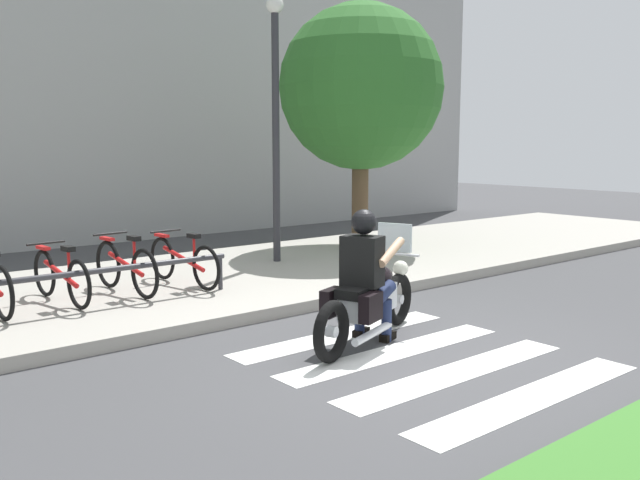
{
  "coord_description": "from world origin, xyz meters",
  "views": [
    {
      "loc": [
        -4.96,
        -4.65,
        2.09
      ],
      "look_at": [
        0.23,
        1.65,
        0.93
      ],
      "focal_mm": 38.23,
      "sensor_mm": 36.0,
      "label": 1
    }
  ],
  "objects_px": {
    "rider": "(366,267)",
    "street_lamp": "(276,108)",
    "bicycle_3": "(126,267)",
    "bike_rack": "(77,276)",
    "bicycle_2": "(61,276)",
    "tree_near_rack": "(361,88)",
    "bicycle_4": "(183,261)",
    "motorcycle": "(369,300)"
  },
  "relations": [
    {
      "from": "bicycle_4",
      "to": "bicycle_2",
      "type": "bearing_deg",
      "value": -179.99
    },
    {
      "from": "bicycle_4",
      "to": "street_lamp",
      "type": "xyz_separation_m",
      "value": [
        2.14,
        0.76,
        2.17
      ]
    },
    {
      "from": "bike_rack",
      "to": "street_lamp",
      "type": "distance_m",
      "value": 4.53
    },
    {
      "from": "motorcycle",
      "to": "bicycle_4",
      "type": "distance_m",
      "value": 3.25
    },
    {
      "from": "bicycle_3",
      "to": "motorcycle",
      "type": "bearing_deg",
      "value": -68.18
    },
    {
      "from": "bike_rack",
      "to": "bicycle_2",
      "type": "bearing_deg",
      "value": 90.04
    },
    {
      "from": "rider",
      "to": "bicycle_4",
      "type": "xyz_separation_m",
      "value": [
        -0.38,
        3.24,
        -0.32
      ]
    },
    {
      "from": "bicycle_3",
      "to": "bicycle_2",
      "type": "bearing_deg",
      "value": 179.93
    },
    {
      "from": "motorcycle",
      "to": "bicycle_3",
      "type": "xyz_separation_m",
      "value": [
        -1.29,
        3.22,
        0.05
      ]
    },
    {
      "from": "rider",
      "to": "street_lamp",
      "type": "relative_size",
      "value": 0.32
    },
    {
      "from": "rider",
      "to": "tree_near_rack",
      "type": "relative_size",
      "value": 0.31
    },
    {
      "from": "rider",
      "to": "bicycle_3",
      "type": "relative_size",
      "value": 0.89
    },
    {
      "from": "tree_near_rack",
      "to": "bicycle_2",
      "type": "bearing_deg",
      "value": -169.13
    },
    {
      "from": "motorcycle",
      "to": "bicycle_4",
      "type": "xyz_separation_m",
      "value": [
        -0.46,
        3.22,
        0.04
      ]
    },
    {
      "from": "motorcycle",
      "to": "bicycle_2",
      "type": "xyz_separation_m",
      "value": [
        -2.12,
        3.22,
        0.03
      ]
    },
    {
      "from": "bicycle_3",
      "to": "bike_rack",
      "type": "bearing_deg",
      "value": -146.33
    },
    {
      "from": "bicycle_2",
      "to": "bicycle_4",
      "type": "xyz_separation_m",
      "value": [
        1.66,
        0.0,
        0.0
      ]
    },
    {
      "from": "bike_rack",
      "to": "tree_near_rack",
      "type": "height_order",
      "value": "tree_near_rack"
    },
    {
      "from": "street_lamp",
      "to": "tree_near_rack",
      "type": "relative_size",
      "value": 0.95
    },
    {
      "from": "motorcycle",
      "to": "bicycle_2",
      "type": "height_order",
      "value": "motorcycle"
    },
    {
      "from": "rider",
      "to": "bicycle_3",
      "type": "xyz_separation_m",
      "value": [
        -1.21,
        3.24,
        -0.31
      ]
    },
    {
      "from": "bike_rack",
      "to": "street_lamp",
      "type": "relative_size",
      "value": 0.89
    },
    {
      "from": "bicycle_2",
      "to": "bike_rack",
      "type": "relative_size",
      "value": 0.4
    },
    {
      "from": "rider",
      "to": "bicycle_4",
      "type": "bearing_deg",
      "value": 96.7
    },
    {
      "from": "rider",
      "to": "street_lamp",
      "type": "distance_m",
      "value": 4.74
    },
    {
      "from": "bicycle_4",
      "to": "bike_rack",
      "type": "height_order",
      "value": "bicycle_4"
    },
    {
      "from": "bicycle_2",
      "to": "street_lamp",
      "type": "height_order",
      "value": "street_lamp"
    },
    {
      "from": "tree_near_rack",
      "to": "motorcycle",
      "type": "bearing_deg",
      "value": -131.86
    },
    {
      "from": "bike_rack",
      "to": "bicycle_4",
      "type": "bearing_deg",
      "value": 18.46
    },
    {
      "from": "bicycle_4",
      "to": "bike_rack",
      "type": "xyz_separation_m",
      "value": [
        -1.66,
        -0.55,
        0.08
      ]
    },
    {
      "from": "bicycle_2",
      "to": "bicycle_4",
      "type": "height_order",
      "value": "bicycle_4"
    },
    {
      "from": "bike_rack",
      "to": "tree_near_rack",
      "type": "bearing_deg",
      "value": 15.85
    },
    {
      "from": "tree_near_rack",
      "to": "rider",
      "type": "bearing_deg",
      "value": -132.24
    },
    {
      "from": "bike_rack",
      "to": "tree_near_rack",
      "type": "xyz_separation_m",
      "value": [
        6.04,
        1.71,
        2.54
      ]
    },
    {
      "from": "street_lamp",
      "to": "tree_near_rack",
      "type": "xyz_separation_m",
      "value": [
        2.24,
        0.4,
        0.45
      ]
    },
    {
      "from": "rider",
      "to": "bicycle_4",
      "type": "height_order",
      "value": "rider"
    },
    {
      "from": "bicycle_3",
      "to": "street_lamp",
      "type": "height_order",
      "value": "street_lamp"
    },
    {
      "from": "bicycle_4",
      "to": "tree_near_rack",
      "type": "bearing_deg",
      "value": 14.84
    },
    {
      "from": "bicycle_3",
      "to": "bicycle_4",
      "type": "distance_m",
      "value": 0.83
    },
    {
      "from": "rider",
      "to": "tree_near_rack",
      "type": "bearing_deg",
      "value": 47.76
    },
    {
      "from": "bicycle_2",
      "to": "bike_rack",
      "type": "distance_m",
      "value": 0.56
    },
    {
      "from": "bicycle_4",
      "to": "bicycle_3",
      "type": "bearing_deg",
      "value": -179.92
    }
  ]
}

